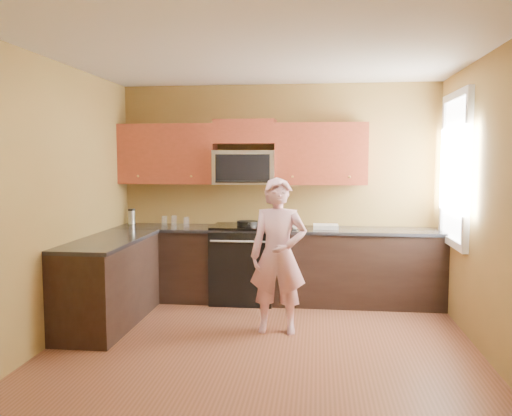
# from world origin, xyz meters

# --- Properties ---
(floor) EXTENTS (4.00, 4.00, 0.00)m
(floor) POSITION_xyz_m (0.00, 0.00, 0.00)
(floor) COLOR brown
(floor) RESTS_ON ground
(ceiling) EXTENTS (4.00, 4.00, 0.00)m
(ceiling) POSITION_xyz_m (0.00, 0.00, 2.70)
(ceiling) COLOR white
(ceiling) RESTS_ON ground
(wall_back) EXTENTS (4.00, 0.00, 4.00)m
(wall_back) POSITION_xyz_m (0.00, 2.00, 1.35)
(wall_back) COLOR brown
(wall_back) RESTS_ON ground
(wall_front) EXTENTS (4.00, 0.00, 4.00)m
(wall_front) POSITION_xyz_m (0.00, -2.00, 1.35)
(wall_front) COLOR brown
(wall_front) RESTS_ON ground
(wall_left) EXTENTS (0.00, 4.00, 4.00)m
(wall_left) POSITION_xyz_m (-2.00, 0.00, 1.35)
(wall_left) COLOR brown
(wall_left) RESTS_ON ground
(wall_right) EXTENTS (0.00, 4.00, 4.00)m
(wall_right) POSITION_xyz_m (2.00, 0.00, 1.35)
(wall_right) COLOR brown
(wall_right) RESTS_ON ground
(cabinet_back_run) EXTENTS (4.00, 0.60, 0.88)m
(cabinet_back_run) POSITION_xyz_m (0.00, 1.70, 0.44)
(cabinet_back_run) COLOR black
(cabinet_back_run) RESTS_ON floor
(cabinet_left_run) EXTENTS (0.60, 1.60, 0.88)m
(cabinet_left_run) POSITION_xyz_m (-1.70, 0.60, 0.44)
(cabinet_left_run) COLOR black
(cabinet_left_run) RESTS_ON floor
(countertop_back) EXTENTS (4.00, 0.62, 0.04)m
(countertop_back) POSITION_xyz_m (0.00, 1.69, 0.90)
(countertop_back) COLOR black
(countertop_back) RESTS_ON cabinet_back_run
(countertop_left) EXTENTS (0.62, 1.60, 0.04)m
(countertop_left) POSITION_xyz_m (-1.69, 0.60, 0.90)
(countertop_left) COLOR black
(countertop_left) RESTS_ON cabinet_left_run
(stove) EXTENTS (0.76, 0.65, 0.95)m
(stove) POSITION_xyz_m (-0.40, 1.68, 0.47)
(stove) COLOR black
(stove) RESTS_ON floor
(microwave) EXTENTS (0.76, 0.40, 0.42)m
(microwave) POSITION_xyz_m (-0.40, 1.80, 1.45)
(microwave) COLOR silver
(microwave) RESTS_ON wall_back
(upper_cab_left) EXTENTS (1.22, 0.33, 0.75)m
(upper_cab_left) POSITION_xyz_m (-1.39, 1.83, 1.45)
(upper_cab_left) COLOR maroon
(upper_cab_left) RESTS_ON wall_back
(upper_cab_right) EXTENTS (1.12, 0.33, 0.75)m
(upper_cab_right) POSITION_xyz_m (0.54, 1.83, 1.45)
(upper_cab_right) COLOR maroon
(upper_cab_right) RESTS_ON wall_back
(upper_cab_over_mw) EXTENTS (0.76, 0.33, 0.30)m
(upper_cab_over_mw) POSITION_xyz_m (-0.40, 1.83, 2.10)
(upper_cab_over_mw) COLOR maroon
(upper_cab_over_mw) RESTS_ON wall_back
(window) EXTENTS (0.06, 1.06, 1.66)m
(window) POSITION_xyz_m (1.98, 1.20, 1.65)
(window) COLOR white
(window) RESTS_ON wall_right
(woman) EXTENTS (0.58, 0.38, 1.58)m
(woman) POSITION_xyz_m (0.12, 0.55, 0.79)
(woman) COLOR pink
(woman) RESTS_ON floor
(frying_pan) EXTENTS (0.35, 0.50, 0.06)m
(frying_pan) POSITION_xyz_m (-0.34, 1.63, 0.95)
(frying_pan) COLOR black
(frying_pan) RESTS_ON stove
(butter_tub) EXTENTS (0.12, 0.12, 0.08)m
(butter_tub) POSITION_xyz_m (0.16, 1.59, 0.92)
(butter_tub) COLOR yellow
(butter_tub) RESTS_ON countertop_back
(toast_slice) EXTENTS (0.11, 0.11, 0.01)m
(toast_slice) POSITION_xyz_m (-0.02, 1.48, 0.93)
(toast_slice) COLOR #B27F47
(toast_slice) RESTS_ON countertop_back
(napkin_a) EXTENTS (0.14, 0.14, 0.06)m
(napkin_a) POSITION_xyz_m (0.23, 1.59, 0.95)
(napkin_a) COLOR silver
(napkin_a) RESTS_ON countertop_back
(napkin_b) EXTENTS (0.13, 0.14, 0.07)m
(napkin_b) POSITION_xyz_m (0.67, 1.70, 0.95)
(napkin_b) COLOR silver
(napkin_b) RESTS_ON countertop_back
(dish_towel) EXTENTS (0.30, 0.24, 0.05)m
(dish_towel) POSITION_xyz_m (0.61, 1.70, 0.95)
(dish_towel) COLOR white
(dish_towel) RESTS_ON countertop_back
(travel_mug) EXTENTS (0.10, 0.10, 0.20)m
(travel_mug) POSITION_xyz_m (-1.90, 1.87, 0.92)
(travel_mug) COLOR silver
(travel_mug) RESTS_ON countertop_back
(glass_a) EXTENTS (0.07, 0.07, 0.12)m
(glass_a) POSITION_xyz_m (-1.44, 1.80, 0.98)
(glass_a) COLOR silver
(glass_a) RESTS_ON countertop_back
(glass_b) EXTENTS (0.09, 0.09, 0.12)m
(glass_b) POSITION_xyz_m (-1.12, 1.69, 0.98)
(glass_b) COLOR silver
(glass_b) RESTS_ON countertop_back
(glass_c) EXTENTS (0.08, 0.08, 0.12)m
(glass_c) POSITION_xyz_m (-1.33, 1.86, 0.98)
(glass_c) COLOR silver
(glass_c) RESTS_ON countertop_back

